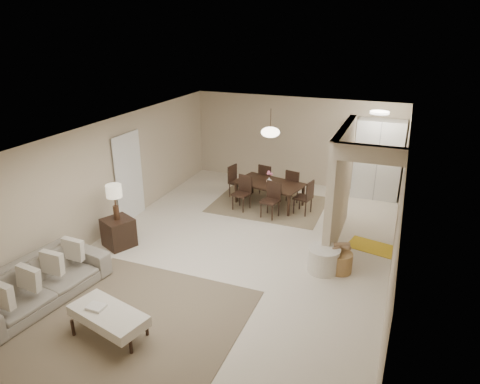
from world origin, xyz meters
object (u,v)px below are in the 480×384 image
at_px(sofa, 39,283).
at_px(round_pouf, 324,260).
at_px(pantry_cabinet, 378,160).
at_px(side_table, 119,232).
at_px(wicker_basket, 340,262).
at_px(ottoman_bench, 108,316).
at_px(dining_table, 269,194).

height_order(sofa, round_pouf, sofa).
relative_size(pantry_cabinet, side_table, 3.44).
distance_m(sofa, wicker_basket, 5.34).
relative_size(sofa, round_pouf, 3.90).
xyz_separation_m(ottoman_bench, side_table, (-1.59, 2.40, -0.05)).
distance_m(side_table, round_pouf, 4.24).
distance_m(pantry_cabinet, dining_table, 3.05).
height_order(pantry_cabinet, wicker_basket, pantry_cabinet).
relative_size(sofa, side_table, 3.89).
relative_size(pantry_cabinet, round_pouf, 3.45).
bearing_deg(pantry_cabinet, sofa, -124.70).
distance_m(round_pouf, wicker_basket, 0.32).
height_order(pantry_cabinet, round_pouf, pantry_cabinet).
xyz_separation_m(sofa, ottoman_bench, (1.64, -0.30, 0.01)).
xyz_separation_m(pantry_cabinet, wicker_basket, (-0.25, -4.15, -0.86)).
height_order(side_table, round_pouf, side_table).
height_order(pantry_cabinet, side_table, pantry_cabinet).
distance_m(side_table, dining_table, 3.95).
xyz_separation_m(sofa, side_table, (0.05, 2.10, -0.04)).
bearing_deg(dining_table, round_pouf, -41.19).
relative_size(wicker_basket, dining_table, 0.26).
distance_m(wicker_basket, dining_table, 3.41).
bearing_deg(side_table, pantry_cabinet, 45.48).
bearing_deg(wicker_basket, side_table, -171.41).
xyz_separation_m(pantry_cabinet, round_pouf, (-0.55, -4.25, -0.81)).
distance_m(pantry_cabinet, round_pouf, 4.36).
bearing_deg(wicker_basket, ottoman_bench, -133.38).
height_order(sofa, wicker_basket, sofa).
bearing_deg(round_pouf, side_table, -172.15).
relative_size(round_pouf, wicker_basket, 1.35).
bearing_deg(sofa, side_table, 6.22).
distance_m(pantry_cabinet, sofa, 8.46).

